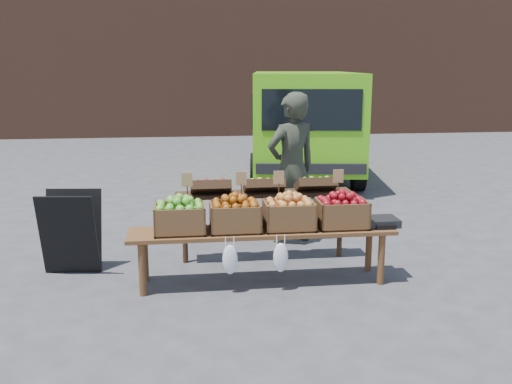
{
  "coord_description": "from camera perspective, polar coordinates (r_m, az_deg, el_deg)",
  "views": [
    {
      "loc": [
        0.25,
        -5.21,
        2.19
      ],
      "look_at": [
        1.01,
        0.81,
        0.85
      ],
      "focal_mm": 40.0,
      "sensor_mm": 36.0,
      "label": 1
    }
  ],
  "objects": [
    {
      "name": "crate_red_apples",
      "position": [
        5.81,
        3.31,
        -2.33
      ],
      "size": [
        0.5,
        0.4,
        0.28
      ],
      "primitive_type": null,
      "color": "#AE872C",
      "rests_on": "display_bench"
    },
    {
      "name": "crate_golden_apples",
      "position": [
        5.71,
        -7.61,
        -2.67
      ],
      "size": [
        0.5,
        0.4,
        0.28
      ],
      "primitive_type": null,
      "color": "#4D9F2D",
      "rests_on": "display_bench"
    },
    {
      "name": "delivery_van",
      "position": [
        11.62,
        4.7,
        6.72
      ],
      "size": [
        2.75,
        4.88,
        2.07
      ],
      "primitive_type": null,
      "rotation": [
        0.0,
        0.0,
        -0.14
      ],
      "color": "#62CB16",
      "rests_on": "ground"
    },
    {
      "name": "chalkboard_sign",
      "position": [
        6.43,
        -18.01,
        -3.84
      ],
      "size": [
        0.63,
        0.39,
        0.91
      ],
      "primitive_type": null,
      "rotation": [
        0.0,
        0.0,
        -0.11
      ],
      "color": "black",
      "rests_on": "ground"
    },
    {
      "name": "back_table",
      "position": [
        6.52,
        0.77,
        -2.39
      ],
      "size": [
        2.1,
        0.44,
        1.04
      ],
      "primitive_type": null,
      "color": "#322013",
      "rests_on": "ground"
    },
    {
      "name": "weighing_scale",
      "position": [
        6.08,
        12.39,
        -2.9
      ],
      "size": [
        0.34,
        0.3,
        0.08
      ],
      "primitive_type": "cube",
      "color": "black",
      "rests_on": "display_bench"
    },
    {
      "name": "ground",
      "position": [
        5.66,
        -9.28,
        -10.48
      ],
      "size": [
        80.0,
        80.0,
        0.0
      ],
      "primitive_type": "plane",
      "color": "#454447"
    },
    {
      "name": "display_bench",
      "position": [
        5.89,
        0.61,
        -6.42
      ],
      "size": [
        2.7,
        0.56,
        0.57
      ],
      "primitive_type": null,
      "color": "brown",
      "rests_on": "ground"
    },
    {
      "name": "crate_green_apples",
      "position": [
        5.93,
        8.55,
        -2.14
      ],
      "size": [
        0.5,
        0.4,
        0.28
      ],
      "primitive_type": null,
      "color": "maroon",
      "rests_on": "display_bench"
    },
    {
      "name": "crate_russet_pears",
      "position": [
        5.73,
        -2.11,
        -2.51
      ],
      "size": [
        0.5,
        0.4,
        0.28
      ],
      "primitive_type": null,
      "color": "#9A5211",
      "rests_on": "display_bench"
    },
    {
      "name": "vendor",
      "position": [
        7.11,
        3.59,
        2.36
      ],
      "size": [
        0.81,
        0.69,
        1.89
      ],
      "primitive_type": "imported",
      "rotation": [
        0.0,
        0.0,
        3.54
      ],
      "color": "#2F3427",
      "rests_on": "ground"
    }
  ]
}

